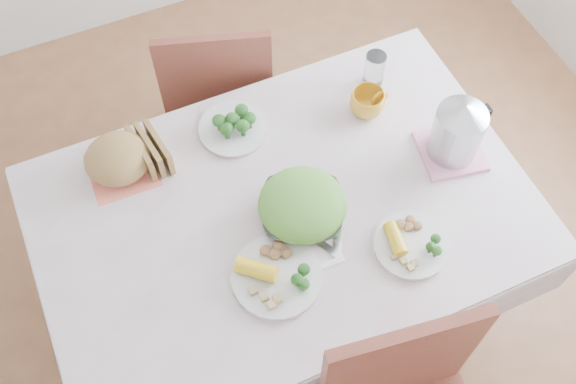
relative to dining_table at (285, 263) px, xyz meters
name	(u,v)px	position (x,y,z in m)	size (l,w,h in m)	color
floor	(285,303)	(0.00, 0.00, -0.38)	(3.60, 3.60, 0.00)	brown
dining_table	(285,263)	(0.00, 0.00, 0.00)	(1.40, 0.90, 0.75)	brown
tablecloth	(285,210)	(0.00, 0.00, 0.38)	(1.50, 1.00, 0.01)	silver
chair_far	(219,86)	(0.06, 0.78, 0.09)	(0.42, 0.42, 0.93)	brown
salad_bowl	(302,210)	(0.04, -0.04, 0.42)	(0.25, 0.25, 0.06)	white
dinner_plate_left	(277,277)	(-0.11, -0.20, 0.40)	(0.27, 0.27, 0.02)	white
dinner_plate_right	(411,245)	(0.29, -0.27, 0.40)	(0.23, 0.23, 0.02)	white
broccoli_plate	(233,129)	(-0.03, 0.34, 0.40)	(0.23, 0.23, 0.02)	beige
napkin	(122,170)	(-0.41, 0.34, 0.39)	(0.20, 0.20, 0.00)	#FF795F
bread_loaf	(118,160)	(-0.41, 0.34, 0.45)	(0.21, 0.20, 0.12)	olive
yellow_mug	(367,103)	(0.40, 0.23, 0.43)	(0.12, 0.12, 0.09)	gold
glass_tumbler	(374,70)	(0.48, 0.34, 0.45)	(0.07, 0.07, 0.13)	white
pink_tray	(450,151)	(0.57, -0.02, 0.40)	(0.20, 0.20, 0.02)	pink
electric_kettle	(458,130)	(0.57, -0.02, 0.51)	(0.16, 0.16, 0.22)	#B2B5BA
fork_left	(315,239)	(0.04, -0.13, 0.39)	(0.02, 0.19, 0.00)	silver
fork_right	(338,223)	(0.13, -0.11, 0.39)	(0.02, 0.21, 0.00)	silver
knife	(318,267)	(0.01, -0.22, 0.39)	(0.02, 0.17, 0.00)	silver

